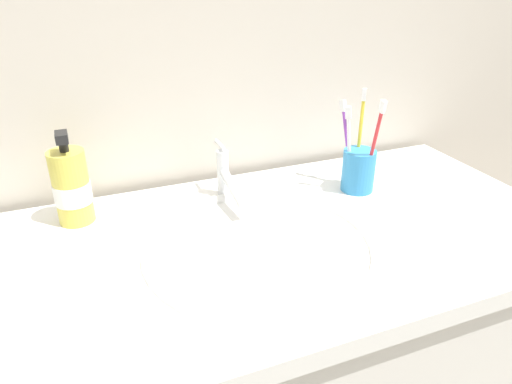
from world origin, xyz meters
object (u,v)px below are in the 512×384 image
at_px(faucet, 227,178).
at_px(toothbrush_red, 374,142).
at_px(toothbrush_yellow, 360,132).
at_px(toothbrush_purple, 346,137).
at_px(soap_dispenser, 72,187).
at_px(toothbrush_cup, 358,170).
at_px(toothbrush_white, 349,143).

height_order(faucet, toothbrush_red, toothbrush_red).
xyz_separation_m(toothbrush_red, toothbrush_yellow, (0.00, 0.05, 0.00)).
distance_m(faucet, toothbrush_red, 0.30).
bearing_deg(toothbrush_yellow, faucet, 173.26).
xyz_separation_m(faucet, toothbrush_purple, (0.26, -0.02, 0.06)).
relative_size(toothbrush_purple, soap_dispenser, 1.00).
bearing_deg(toothbrush_red, faucet, 162.38).
relative_size(toothbrush_purple, toothbrush_red, 0.89).
relative_size(toothbrush_cup, toothbrush_red, 0.44).
height_order(toothbrush_purple, soap_dispenser, toothbrush_purple).
xyz_separation_m(toothbrush_cup, toothbrush_red, (0.01, -0.03, 0.07)).
xyz_separation_m(toothbrush_cup, toothbrush_purple, (-0.01, 0.04, 0.06)).
distance_m(toothbrush_cup, toothbrush_yellow, 0.08).
xyz_separation_m(faucet, soap_dispenser, (-0.29, 0.02, 0.02)).
xyz_separation_m(faucet, toothbrush_yellow, (0.28, -0.03, 0.07)).
distance_m(faucet, soap_dispenser, 0.29).
bearing_deg(toothbrush_purple, faucet, 176.42).
bearing_deg(toothbrush_yellow, toothbrush_white, -155.90).
distance_m(toothbrush_purple, soap_dispenser, 0.55).
bearing_deg(toothbrush_white, faucet, 168.74).
bearing_deg(toothbrush_cup, toothbrush_white, 162.85).
relative_size(toothbrush_cup, toothbrush_purple, 0.50).
xyz_separation_m(toothbrush_purple, toothbrush_yellow, (0.02, -0.02, 0.01)).
distance_m(toothbrush_cup, toothbrush_red, 0.08).
distance_m(faucet, toothbrush_yellow, 0.29).
bearing_deg(soap_dispenser, toothbrush_yellow, -5.68).
distance_m(toothbrush_purple, toothbrush_white, 0.04).
relative_size(faucet, toothbrush_yellow, 0.80).
bearing_deg(soap_dispenser, toothbrush_white, -7.72).
height_order(toothbrush_purple, toothbrush_white, same).
distance_m(toothbrush_red, soap_dispenser, 0.57).
bearing_deg(toothbrush_yellow, toothbrush_purple, 140.96).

